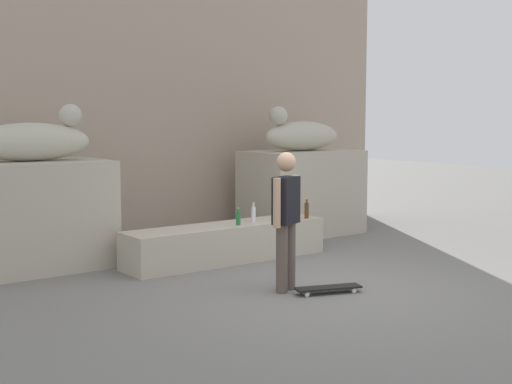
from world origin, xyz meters
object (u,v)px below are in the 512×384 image
Objects in this scene: statue_reclining_right at (301,135)px; bottle_clear at (253,214)px; statue_reclining_left at (33,140)px; skater at (286,215)px; bottle_green at (238,218)px; bottle_brown at (307,210)px; skateboard at (328,288)px.

bottle_clear is at bearing 30.63° from statue_reclining_right.
statue_reclining_left is 3.69m from skater.
skater is at bearing 46.22° from statue_reclining_right.
bottle_green is (2.47, -1.29, -1.13)m from statue_reclining_left.
statue_reclining_right is 2.51m from bottle_clear.
skater is 2.43m from bottle_brown.
skateboard is at bearing -50.40° from statue_reclining_left.
statue_reclining_left is at bearing 159.75° from bottle_brown.
bottle_green is at bearing -21.81° from statue_reclining_left.
bottle_green is at bearing 28.80° from statue_reclining_right.
bottle_green is at bearing 176.50° from bottle_brown.
skateboard is 2.81× the size of bottle_clear.
statue_reclining_right is 5.21× the size of bottle_brown.
bottle_green is (-2.28, -1.30, -1.13)m from statue_reclining_right.
skater is at bearing -107.12° from bottle_green.
skater is 1.00m from skateboard.
statue_reclining_right reaches higher than bottle_green.
skater is 1.82m from bottle_green.
skateboard is (0.33, -0.39, -0.86)m from skater.
statue_reclining_left is 4.11m from bottle_brown.
statue_reclining_right is at bearing 31.43° from bottle_clear.
statue_reclining_right is 6.34× the size of bottle_green.
skater is at bearing -115.90° from bottle_clear.
bottle_clear is at bearing 166.94° from bottle_brown.
bottle_brown is (-1.05, -1.37, -1.11)m from statue_reclining_right.
bottle_brown is at bearing -13.06° from bottle_clear.
bottle_clear is at bearing 95.29° from skateboard.
bottle_clear is at bearing 18.94° from bottle_green.
bottle_green is 1.24m from bottle_brown.
skater reaches higher than bottle_clear.
bottle_clear is at bearing -16.56° from statue_reclining_left.
statue_reclining_left reaches higher than bottle_clear.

